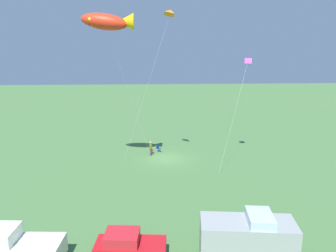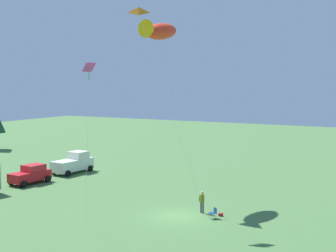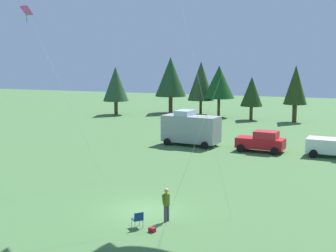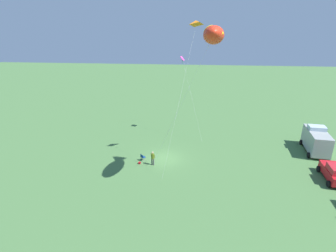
# 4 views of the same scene
# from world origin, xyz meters

# --- Properties ---
(ground_plane) EXTENTS (160.00, 160.00, 0.00)m
(ground_plane) POSITION_xyz_m (0.00, 0.00, 0.00)
(ground_plane) COLOR #46713C
(person_kite_flyer) EXTENTS (0.43, 0.58, 1.74)m
(person_kite_flyer) POSITION_xyz_m (1.75, -1.26, 1.02)
(person_kite_flyer) COLOR #45414B
(person_kite_flyer) RESTS_ON ground
(folding_chair) EXTENTS (0.68, 0.68, 0.82)m
(folding_chair) POSITION_xyz_m (0.80, -2.66, 0.49)
(folding_chair) COLOR navy
(folding_chair) RESTS_ON ground
(backpack_on_grass) EXTENTS (0.37, 0.30, 0.22)m
(backpack_on_grass) POSITION_xyz_m (1.64, -2.89, 0.11)
(backpack_on_grass) COLOR maroon
(backpack_on_grass) RESTS_ON ground
(van_motorhome_grey) EXTENTS (5.63, 3.13, 3.34)m
(van_motorhome_grey) POSITION_xyz_m (-3.74, 19.29, 1.64)
(van_motorhome_grey) COLOR #969B99
(van_motorhome_grey) RESTS_ON ground
(car_red_sedan) EXTENTS (4.34, 2.52, 1.89)m
(car_red_sedan) POSITION_xyz_m (3.18, 18.49, 0.95)
(car_red_sedan) COLOR red
(car_red_sedan) RESTS_ON ground
(treeline_distant) EXTENTS (43.58, 9.23, 8.46)m
(treeline_distant) POSITION_xyz_m (-7.48, 41.71, 4.91)
(treeline_distant) COLOR #423E23
(treeline_distant) RESTS_ON ground
(kite_diamond_rainbow) EXTENTS (3.79, 3.53, 11.43)m
(kite_diamond_rainbow) POSITION_xyz_m (-8.37, 1.74, 10.58)
(kite_diamond_rainbow) COLOR #D53DA1
(kite_diamond_rainbow) RESTS_ON ground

